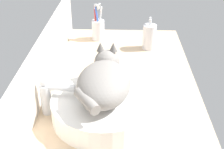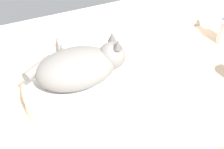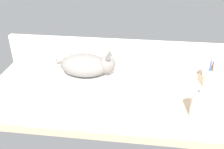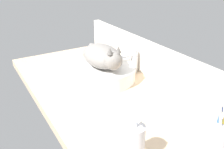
{
  "view_description": "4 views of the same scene",
  "coord_description": "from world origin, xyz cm",
  "px_view_note": "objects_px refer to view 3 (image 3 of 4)",
  "views": [
    {
      "loc": [
        -97.49,
        -0.94,
        63.92
      ],
      "look_at": [
        -0.1,
        2.46,
        8.63
      ],
      "focal_mm": 50.0,
      "sensor_mm": 36.0,
      "label": 1
    },
    {
      "loc": [
        -34.09,
        -67.78,
        72.71
      ],
      "look_at": [
        -3.51,
        0.12,
        10.37
      ],
      "focal_mm": 50.0,
      "sensor_mm": 36.0,
      "label": 2
    },
    {
      "loc": [
        14.82,
        -107.07,
        72.64
      ],
      "look_at": [
        1.59,
        -1.27,
        11.67
      ],
      "focal_mm": 40.0,
      "sensor_mm": 36.0,
      "label": 3
    },
    {
      "loc": [
        90.04,
        -50.96,
        57.41
      ],
      "look_at": [
        4.04,
        0.25,
        10.56
      ],
      "focal_mm": 40.0,
      "sensor_mm": 36.0,
      "label": 4
    }
  ],
  "objects_px": {
    "cat": "(87,65)",
    "soap_dispenser": "(198,105)",
    "faucet": "(94,59)",
    "sink_basin": "(85,80)",
    "toothbrush_cup": "(210,78)"
  },
  "relations": [
    {
      "from": "cat",
      "to": "soap_dispenser",
      "type": "bearing_deg",
      "value": -19.12
    },
    {
      "from": "soap_dispenser",
      "to": "cat",
      "type": "bearing_deg",
      "value": 160.88
    },
    {
      "from": "sink_basin",
      "to": "toothbrush_cup",
      "type": "height_order",
      "value": "toothbrush_cup"
    },
    {
      "from": "soap_dispenser",
      "to": "toothbrush_cup",
      "type": "height_order",
      "value": "toothbrush_cup"
    },
    {
      "from": "cat",
      "to": "faucet",
      "type": "distance_m",
      "value": 0.19
    },
    {
      "from": "cat",
      "to": "toothbrush_cup",
      "type": "bearing_deg",
      "value": 5.98
    },
    {
      "from": "sink_basin",
      "to": "faucet",
      "type": "distance_m",
      "value": 0.19
    },
    {
      "from": "faucet",
      "to": "toothbrush_cup",
      "type": "distance_m",
      "value": 0.65
    },
    {
      "from": "sink_basin",
      "to": "cat",
      "type": "bearing_deg",
      "value": 1.37
    },
    {
      "from": "cat",
      "to": "sink_basin",
      "type": "bearing_deg",
      "value": -178.63
    },
    {
      "from": "sink_basin",
      "to": "faucet",
      "type": "bearing_deg",
      "value": 85.59
    },
    {
      "from": "cat",
      "to": "soap_dispenser",
      "type": "xyz_separation_m",
      "value": [
        0.54,
        -0.19,
        -0.07
      ]
    },
    {
      "from": "sink_basin",
      "to": "soap_dispenser",
      "type": "height_order",
      "value": "soap_dispenser"
    },
    {
      "from": "sink_basin",
      "to": "cat",
      "type": "relative_size",
      "value": 1.07
    },
    {
      "from": "sink_basin",
      "to": "toothbrush_cup",
      "type": "bearing_deg",
      "value": 5.89
    }
  ]
}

